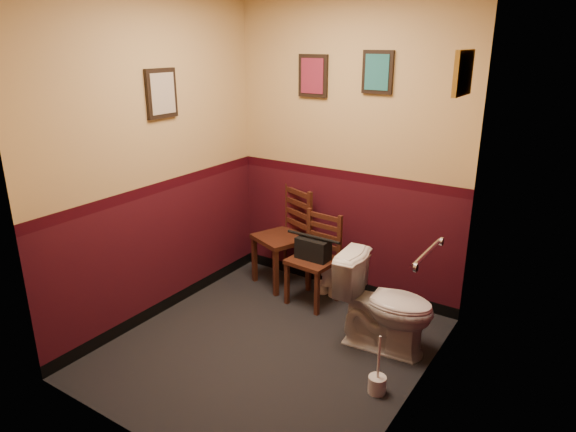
% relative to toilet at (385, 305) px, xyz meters
% --- Properties ---
extents(floor, '(2.20, 2.40, 0.00)m').
position_rel_toilet_xyz_m(floor, '(-0.72, -0.49, -0.36)').
color(floor, black).
rests_on(floor, ground).
extents(wall_back, '(2.20, 0.00, 2.70)m').
position_rel_toilet_xyz_m(wall_back, '(-0.72, 0.71, 0.99)').
color(wall_back, '#3B0D16').
rests_on(wall_back, ground).
extents(wall_front, '(2.20, 0.00, 2.70)m').
position_rel_toilet_xyz_m(wall_front, '(-0.72, -1.69, 0.99)').
color(wall_front, '#3B0D16').
rests_on(wall_front, ground).
extents(wall_left, '(0.00, 2.40, 2.70)m').
position_rel_toilet_xyz_m(wall_left, '(-1.82, -0.49, 0.99)').
color(wall_left, '#3B0D16').
rests_on(wall_left, ground).
extents(wall_right, '(0.00, 2.40, 2.70)m').
position_rel_toilet_xyz_m(wall_right, '(0.38, -0.49, 0.99)').
color(wall_right, '#3B0D16').
rests_on(wall_right, ground).
extents(grab_bar, '(0.05, 0.56, 0.06)m').
position_rel_toilet_xyz_m(grab_bar, '(0.35, -0.24, 0.59)').
color(grab_bar, silver).
rests_on(grab_bar, wall_right).
extents(framed_print_back_a, '(0.28, 0.04, 0.36)m').
position_rel_toilet_xyz_m(framed_print_back_a, '(-1.07, 0.69, 1.59)').
color(framed_print_back_a, black).
rests_on(framed_print_back_a, wall_back).
extents(framed_print_back_b, '(0.26, 0.04, 0.34)m').
position_rel_toilet_xyz_m(framed_print_back_b, '(-0.47, 0.69, 1.64)').
color(framed_print_back_b, black).
rests_on(framed_print_back_b, wall_back).
extents(framed_print_left, '(0.04, 0.30, 0.38)m').
position_rel_toilet_xyz_m(framed_print_left, '(-1.80, -0.39, 1.49)').
color(framed_print_left, black).
rests_on(framed_print_left, wall_left).
extents(framed_print_right, '(0.04, 0.34, 0.28)m').
position_rel_toilet_xyz_m(framed_print_right, '(0.36, 0.11, 1.69)').
color(framed_print_right, olive).
rests_on(framed_print_right, wall_right).
extents(toilet, '(0.77, 0.47, 0.72)m').
position_rel_toilet_xyz_m(toilet, '(0.00, 0.00, 0.00)').
color(toilet, white).
rests_on(toilet, floor).
extents(toilet_brush, '(0.12, 0.12, 0.43)m').
position_rel_toilet_xyz_m(toilet_brush, '(0.19, -0.53, -0.29)').
color(toilet_brush, silver).
rests_on(toilet_brush, floor).
extents(chair_left, '(0.57, 0.57, 0.94)m').
position_rel_toilet_xyz_m(chair_left, '(-1.25, 0.52, 0.11)').
color(chair_left, '#492215').
rests_on(chair_left, floor).
extents(chair_right, '(0.41, 0.41, 0.81)m').
position_rel_toilet_xyz_m(chair_right, '(-0.82, 0.35, 0.05)').
color(chair_right, '#492215').
rests_on(chair_right, floor).
extents(handbag, '(0.30, 0.15, 0.22)m').
position_rel_toilet_xyz_m(handbag, '(-0.82, 0.32, 0.16)').
color(handbag, black).
rests_on(handbag, chair_right).
extents(tp_stack, '(0.24, 0.15, 0.31)m').
position_rel_toilet_xyz_m(tp_stack, '(-0.77, 0.52, -0.23)').
color(tp_stack, silver).
rests_on(tp_stack, floor).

